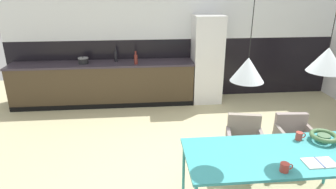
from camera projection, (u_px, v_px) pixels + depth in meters
The scene contains 17 objects.
ground_plane at pixel (206, 181), 3.91m from camera, with size 9.64×9.64×0.00m, color #C0B78A.
back_wall_splashback_dark at pixel (177, 68), 6.72m from camera, with size 7.41×0.12×1.34m, color black.
back_wall_panel_upper at pixel (178, 7), 6.25m from camera, with size 7.41×0.12×1.34m, color white.
kitchen_counter at pixel (104, 84), 6.32m from camera, with size 3.86×0.63×0.92m.
refrigerator_column at pixel (207, 60), 6.34m from camera, with size 0.62×0.60×1.88m, color silver.
dining_table at pixel (275, 157), 3.18m from camera, with size 1.96×0.87×0.76m.
armchair_facing_counter at pixel (244, 136), 4.05m from camera, with size 0.56×0.56×0.78m.
armchair_corner_seat at pixel (294, 133), 4.16m from camera, with size 0.52×0.50×0.74m.
fruit_bowl at pixel (324, 136), 3.41m from camera, with size 0.32×0.32×0.09m.
open_book at pixel (319, 163), 3.00m from camera, with size 0.32×0.20×0.02m.
mug_dark_espresso at pixel (285, 167), 2.86m from camera, with size 0.13×0.09×0.09m.
mug_tall_blue at pixel (299, 136), 3.44m from camera, with size 0.12×0.08×0.10m.
cooking_pot at pixel (83, 61), 6.10m from camera, with size 0.22×0.22×0.15m.
bottle_wine_green at pixel (136, 59), 6.04m from camera, with size 0.07×0.07×0.27m.
bottle_oil_tall at pixel (116, 56), 6.22m from camera, with size 0.07×0.07×0.30m.
pendant_lamp_over_table_near at pixel (248, 69), 2.82m from camera, with size 0.33×0.33×1.04m.
pendant_lamp_over_table_far at pixel (327, 60), 2.85m from camera, with size 0.36×0.36×0.97m.
Camera 1 is at (-0.81, -3.18, 2.48)m, focal length 31.21 mm.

